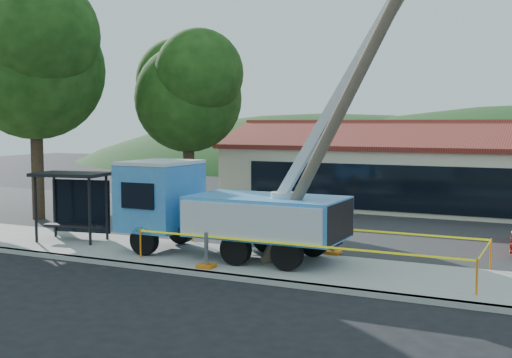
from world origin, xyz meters
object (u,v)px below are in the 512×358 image
object	(u,v)px
bus_shelter	(74,190)
car_white	(176,214)
car_silver	(236,228)
leaning_pole	(355,83)
utility_truck	(224,205)

from	to	relation	value
bus_shelter	car_white	distance (m)	8.54
bus_shelter	car_silver	distance (m)	7.22
leaning_pole	car_white	size ratio (longest dim) A/B	2.03
bus_shelter	car_silver	xyz separation A→B (m)	(3.69, 5.87, -2.01)
bus_shelter	car_white	bearing A→B (deg)	86.45
utility_truck	leaning_pole	world-z (taller)	utility_truck
bus_shelter	car_silver	size ratio (longest dim) A/B	0.62
utility_truck	leaning_pole	xyz separation A→B (m)	(4.52, -0.38, 3.82)
utility_truck	car_silver	world-z (taller)	utility_truck
leaning_pole	car_silver	xyz separation A→B (m)	(-7.19, 6.27, -5.66)
car_silver	car_white	bearing A→B (deg)	159.20
utility_truck	car_white	xyz separation A→B (m)	(-7.28, 8.26, -1.83)
leaning_pole	car_white	xyz separation A→B (m)	(-11.80, 8.65, -5.66)
utility_truck	bus_shelter	size ratio (longest dim) A/B	3.79
car_silver	bus_shelter	bearing A→B (deg)	-115.69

